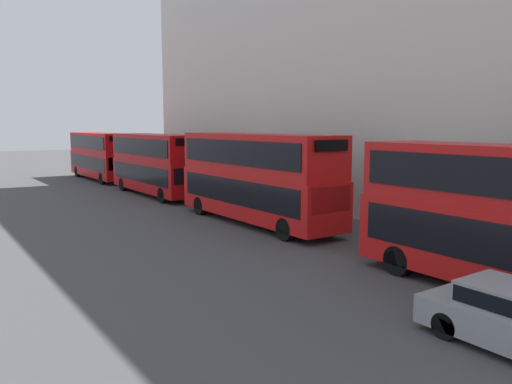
{
  "coord_description": "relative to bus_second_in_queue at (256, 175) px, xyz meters",
  "views": [
    {
      "loc": [
        -12.49,
        -1.87,
        4.96
      ],
      "look_at": [
        0.48,
        16.79,
        1.86
      ],
      "focal_mm": 35.0,
      "sensor_mm": 36.0,
      "label": 1
    }
  ],
  "objects": [
    {
      "name": "bus_third_in_queue",
      "position": [
        -0.0,
        12.31,
        -0.12
      ],
      "size": [
        2.59,
        10.31,
        4.27
      ],
      "color": "#B20C0F",
      "rests_on": "ground"
    },
    {
      "name": "bus_trailing",
      "position": [
        -0.0,
        24.41,
        -0.16
      ],
      "size": [
        2.59,
        10.58,
        4.18
      ],
      "color": "#B20C0F",
      "rests_on": "ground"
    },
    {
      "name": "pedestrian",
      "position": [
        2.18,
        -3.26,
        -1.68
      ],
      "size": [
        0.36,
        0.36,
        1.71
      ],
      "color": "#26262D",
      "rests_on": "ground"
    },
    {
      "name": "bus_second_in_queue",
      "position": [
        0.0,
        0.0,
        0.0
      ],
      "size": [
        2.59,
        10.81,
        4.49
      ],
      "color": "red",
      "rests_on": "ground"
    }
  ]
}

